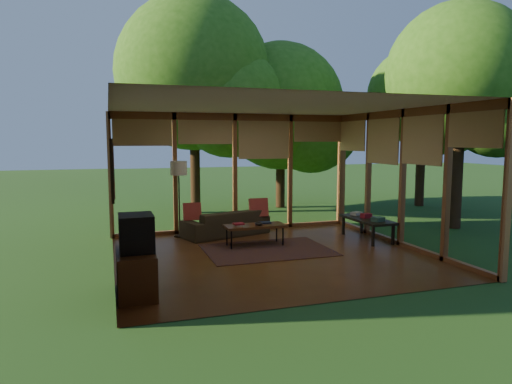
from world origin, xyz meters
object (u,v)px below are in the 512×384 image
object	(u,v)px
television	(136,233)
coffee_table	(255,226)
sofa	(226,223)
floor_lamp	(179,172)
media_cabinet	(136,272)
side_console	(367,220)

from	to	relation	value
television	coffee_table	size ratio (longest dim) A/B	0.46
sofa	floor_lamp	bearing A→B (deg)	-27.99
media_cabinet	floor_lamp	distance (m)	3.89
media_cabinet	television	world-z (taller)	television
floor_lamp	coffee_table	distance (m)	2.12
television	media_cabinet	bearing A→B (deg)	180.00
media_cabinet	side_console	bearing A→B (deg)	22.90
television	floor_lamp	xyz separation A→B (m)	(1.11, 3.56, 0.56)
media_cabinet	side_console	size ratio (longest dim) A/B	0.71
television	coffee_table	world-z (taller)	television
coffee_table	floor_lamp	bearing A→B (deg)	134.26
sofa	television	distance (m)	4.02
media_cabinet	coffee_table	size ratio (longest dim) A/B	0.83
floor_lamp	media_cabinet	bearing A→B (deg)	-107.59
television	floor_lamp	size ratio (longest dim) A/B	0.33
floor_lamp	side_console	world-z (taller)	floor_lamp
media_cabinet	floor_lamp	bearing A→B (deg)	72.41
sofa	side_console	world-z (taller)	sofa
sofa	floor_lamp	size ratio (longest dim) A/B	1.16
sofa	side_console	size ratio (longest dim) A/B	1.37
coffee_table	side_console	size ratio (longest dim) A/B	0.86
media_cabinet	coffee_table	xyz separation A→B (m)	(2.42, 2.23, 0.09)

